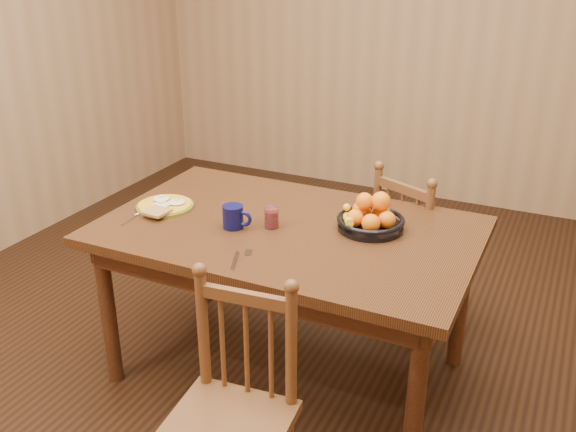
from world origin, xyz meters
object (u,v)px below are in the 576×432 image
at_px(breakfast_plate, 165,205).
at_px(chair_near, 232,415).
at_px(fruit_bowl, 370,218).
at_px(coffee_mug, 234,217).
at_px(dining_table, 288,244).
at_px(chair_far, 415,251).

bearing_deg(breakfast_plate, chair_near, -44.20).
bearing_deg(fruit_bowl, chair_near, -98.85).
bearing_deg(coffee_mug, dining_table, 27.74).
height_order(dining_table, coffee_mug, coffee_mug).
xyz_separation_m(chair_near, coffee_mug, (-0.38, 0.71, 0.37)).
distance_m(dining_table, breakfast_plate, 0.61).
height_order(breakfast_plate, fruit_bowl, fruit_bowl).
height_order(chair_far, fruit_bowl, fruit_bowl).
relative_size(chair_far, coffee_mug, 6.51).
height_order(dining_table, fruit_bowl, fruit_bowl).
bearing_deg(dining_table, coffee_mug, -152.26).
distance_m(chair_near, coffee_mug, 0.89).
xyz_separation_m(chair_near, fruit_bowl, (0.15, 0.95, 0.37)).
height_order(dining_table, breakfast_plate, breakfast_plate).
relative_size(dining_table, fruit_bowl, 5.52).
distance_m(dining_table, chair_near, 0.87).
height_order(coffee_mug, fruit_bowl, fruit_bowl).
relative_size(chair_far, fruit_bowl, 3.00).
bearing_deg(fruit_bowl, coffee_mug, -155.78).
distance_m(chair_far, coffee_mug, 1.05).
distance_m(dining_table, chair_far, 0.81).
xyz_separation_m(chair_near, breakfast_plate, (-0.78, 0.76, 0.34)).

